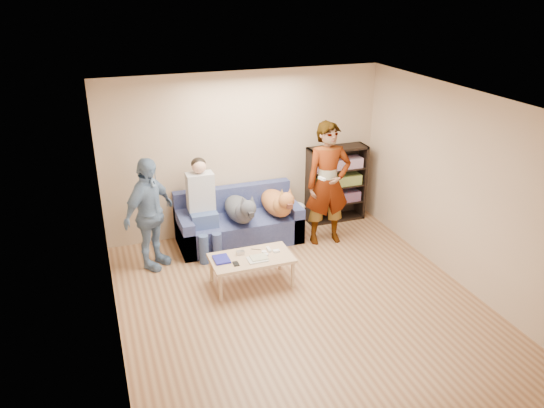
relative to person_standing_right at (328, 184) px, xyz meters
name	(u,v)px	position (x,y,z in m)	size (l,w,h in m)	color
ground	(303,307)	(-1.06, -1.62, -0.97)	(5.00, 5.00, 0.00)	brown
ceiling	(309,105)	(-1.06, -1.62, 1.63)	(5.00, 5.00, 0.00)	white
wall_back	(245,153)	(-1.06, 0.88, 0.33)	(4.50, 4.50, 0.00)	tan
wall_front	(433,340)	(-1.06, -4.12, 0.33)	(4.50, 4.50, 0.00)	tan
wall_left	(108,244)	(-3.31, -1.62, 0.33)	(5.00, 5.00, 0.00)	tan
wall_right	(465,191)	(1.19, -1.62, 0.33)	(5.00, 5.00, 0.00)	tan
blanket	(292,207)	(-0.45, 0.33, -0.47)	(0.43, 0.36, 0.15)	silver
person_standing_right	(328,184)	(0.00, 0.00, 0.00)	(0.71, 0.46, 1.94)	gray
person_standing_left	(149,214)	(-2.70, 0.10, -0.15)	(0.96, 0.40, 1.64)	#7495BA
held_controller	(322,179)	(-0.20, -0.20, 0.18)	(0.04, 0.13, 0.03)	white
notebook_blue	(221,259)	(-1.91, -0.81, -0.54)	(0.20, 0.26, 0.03)	#1A1C92
papers	(257,259)	(-1.46, -0.96, -0.54)	(0.26, 0.20, 0.01)	beige
magazine	(259,257)	(-1.43, -0.94, -0.53)	(0.22, 0.17, 0.01)	#B9B894
camera_silver	(240,253)	(-1.63, -0.74, -0.52)	(0.11, 0.06, 0.05)	#A8A8AC
controller_a	(269,249)	(-1.23, -0.76, -0.53)	(0.04, 0.13, 0.03)	white
controller_b	(276,251)	(-1.15, -0.84, -0.53)	(0.09, 0.06, 0.03)	white
headphone_cup_a	(266,255)	(-1.31, -0.88, -0.54)	(0.07, 0.07, 0.02)	silver
headphone_cup_b	(264,252)	(-1.31, -0.80, -0.54)	(0.07, 0.07, 0.02)	white
pen_orange	(254,262)	(-1.53, -1.02, -0.54)	(0.01, 0.01, 0.14)	#C0821B
pen_black	(256,249)	(-1.39, -0.68, -0.54)	(0.01, 0.01, 0.14)	black
wallet	(236,264)	(-1.76, -0.98, -0.54)	(0.07, 0.12, 0.01)	black
sofa	(238,224)	(-1.31, 0.48, -0.69)	(1.90, 0.85, 0.82)	#515B93
person_seated	(202,203)	(-1.88, 0.35, -0.20)	(0.40, 0.73, 1.47)	#445297
dog_gray	(241,209)	(-1.32, 0.26, -0.34)	(0.39, 1.24, 0.57)	#45484E
dog_tan	(278,203)	(-0.70, 0.30, -0.34)	(0.40, 1.16, 0.58)	#BE763A
coffee_table	(251,260)	(-1.51, -0.86, -0.59)	(1.10, 0.60, 0.42)	#D7B384
bookshelf	(336,182)	(0.49, 0.71, -0.29)	(1.00, 0.34, 1.30)	black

